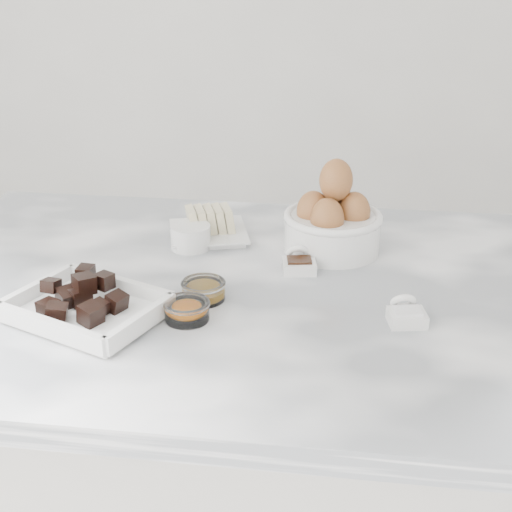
{
  "coord_description": "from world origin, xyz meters",
  "views": [
    {
      "loc": [
        0.17,
        -1.05,
        1.47
      ],
      "look_at": [
        0.02,
        0.03,
        0.98
      ],
      "focal_mm": 50.0,
      "sensor_mm": 36.0,
      "label": 1
    }
  ],
  "objects": [
    {
      "name": "vanilla_spoon",
      "position": [
        0.09,
        0.07,
        0.95
      ],
      "size": [
        0.06,
        0.08,
        0.04
      ],
      "color": "white",
      "rests_on": "marble_slab"
    },
    {
      "name": "chocolate_dish",
      "position": [
        -0.21,
        -0.14,
        0.96
      ],
      "size": [
        0.27,
        0.24,
        0.06
      ],
      "color": "white",
      "rests_on": "marble_slab"
    },
    {
      "name": "marble_slab",
      "position": [
        0.0,
        0.0,
        0.92
      ],
      "size": [
        1.2,
        0.8,
        0.04
      ],
      "primitive_type": "cube",
      "color": "white",
      "rests_on": "cabinet"
    },
    {
      "name": "zest_bowl",
      "position": [
        -0.06,
        -0.13,
        0.96
      ],
      "size": [
        0.07,
        0.07,
        0.03
      ],
      "color": "white",
      "rests_on": "marble_slab"
    },
    {
      "name": "cabinet",
      "position": [
        0.0,
        0.0,
        0.45
      ],
      "size": [
        1.1,
        0.7,
        0.9
      ],
      "primitive_type": "cube",
      "color": "beige",
      "rests_on": "ground"
    },
    {
      "name": "salt_spoon",
      "position": [
        0.26,
        -0.09,
        0.95
      ],
      "size": [
        0.06,
        0.07,
        0.04
      ],
      "color": "white",
      "rests_on": "marble_slab"
    },
    {
      "name": "sugar_ramekin",
      "position": [
        -0.12,
        0.14,
        0.96
      ],
      "size": [
        0.07,
        0.07,
        0.04
      ],
      "color": "white",
      "rests_on": "marble_slab"
    },
    {
      "name": "honey_bowl",
      "position": [
        -0.05,
        -0.06,
        0.96
      ],
      "size": [
        0.07,
        0.07,
        0.03
      ],
      "color": "white",
      "rests_on": "marble_slab"
    },
    {
      "name": "egg_bowl",
      "position": [
        0.14,
        0.16,
        1.0
      ],
      "size": [
        0.18,
        0.18,
        0.17
      ],
      "color": "white",
      "rests_on": "marble_slab"
    },
    {
      "name": "butter_plate",
      "position": [
        -0.1,
        0.2,
        0.96
      ],
      "size": [
        0.18,
        0.18,
        0.06
      ],
      "color": "white",
      "rests_on": "marble_slab"
    }
  ]
}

